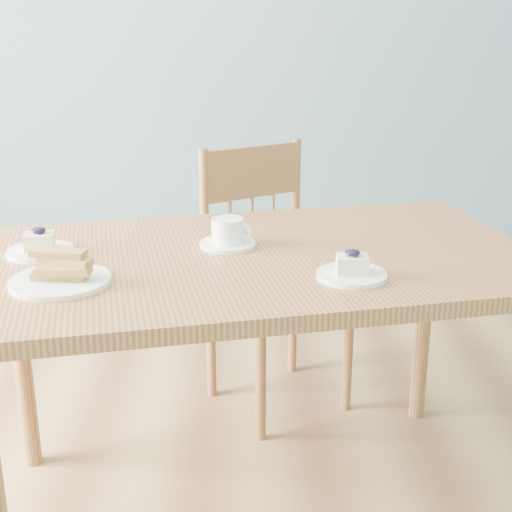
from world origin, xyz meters
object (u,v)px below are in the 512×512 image
at_px(cheesecake_plate_far, 40,247).
at_px(dining_chair, 272,277).
at_px(biscotti_plate, 60,274).
at_px(dining_table, 259,281).
at_px(coffee_cup, 228,234).
at_px(cheesecake_plate_near, 352,270).

bearing_deg(cheesecake_plate_far, dining_chair, 43.69).
distance_m(cheesecake_plate_far, biscotti_plate, 0.25).
distance_m(dining_table, coffee_cup, 0.16).
height_order(cheesecake_plate_near, biscotti_plate, biscotti_plate).
height_order(cheesecake_plate_far, biscotti_plate, biscotti_plate).
height_order(dining_table, coffee_cup, coffee_cup).
distance_m(dining_table, biscotti_plate, 0.54).
relative_size(dining_table, cheesecake_plate_far, 9.21).
xyz_separation_m(dining_table, cheesecake_plate_near, (0.22, -0.19, 0.10)).
relative_size(dining_table, biscotti_plate, 6.79).
relative_size(dining_table, dining_chair, 1.69).
bearing_deg(coffee_cup, cheesecake_plate_near, -22.09).
xyz_separation_m(dining_chair, cheesecake_plate_far, (-0.66, -0.63, 0.33)).
height_order(dining_chair, biscotti_plate, dining_chair).
xyz_separation_m(dining_chair, coffee_cup, (-0.15, -0.57, 0.34)).
relative_size(dining_chair, cheesecake_plate_near, 5.62).
distance_m(cheesecake_plate_near, biscotti_plate, 0.71).
relative_size(cheesecake_plate_near, cheesecake_plate_far, 0.97).
distance_m(cheesecake_plate_far, coffee_cup, 0.51).
bearing_deg(cheesecake_plate_near, dining_table, 139.67).
bearing_deg(coffee_cup, cheesecake_plate_far, -155.17).
bearing_deg(dining_table, dining_chair, 72.72).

